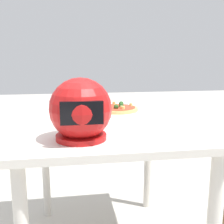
# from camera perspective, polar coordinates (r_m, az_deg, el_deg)

# --- Properties ---
(dining_table) EXTENTS (0.84, 1.01, 0.78)m
(dining_table) POSITION_cam_1_polar(r_m,az_deg,el_deg) (1.39, -1.14, -5.65)
(dining_table) COLOR beige
(dining_table) RESTS_ON ground
(pizza_plate) EXTENTS (0.29, 0.29, 0.01)m
(pizza_plate) POSITION_cam_1_polar(r_m,az_deg,el_deg) (1.52, 1.04, 0.09)
(pizza_plate) COLOR white
(pizza_plate) RESTS_ON dining_table
(pizza) EXTENTS (0.24, 0.24, 0.05)m
(pizza) POSITION_cam_1_polar(r_m,az_deg,el_deg) (1.52, 0.94, 0.77)
(pizza) COLOR tan
(pizza) RESTS_ON pizza_plate
(motorcycle_helmet) EXTENTS (0.24, 0.24, 0.24)m
(motorcycle_helmet) POSITION_cam_1_polar(r_m,az_deg,el_deg) (1.01, -6.65, 0.32)
(motorcycle_helmet) COLOR #B21414
(motorcycle_helmet) RESTS_ON dining_table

